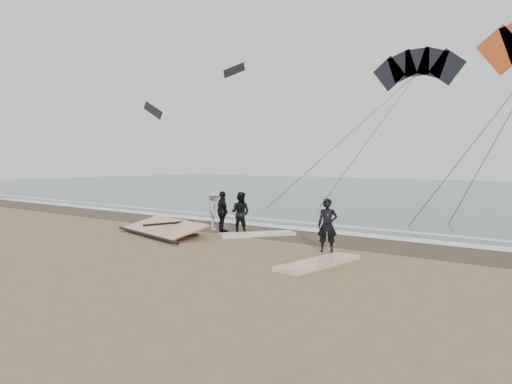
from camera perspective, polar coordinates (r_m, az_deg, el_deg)
ground at (r=14.96m, az=-7.39°, el=-6.69°), size 120.00×120.00×0.00m
sea at (r=44.61m, az=24.56°, el=-0.14°), size 120.00×54.00×0.02m
wet_sand at (r=18.34m, az=2.75°, el=-4.74°), size 120.00×2.80×0.01m
foam_near at (r=19.48m, az=5.15°, el=-4.19°), size 120.00×0.90×0.01m
foam_far at (r=20.91m, az=7.71°, el=-3.68°), size 120.00×0.45×0.01m
man_main at (r=14.67m, az=8.17°, el=-3.78°), size 0.68×0.60×1.58m
board_white at (r=12.96m, az=7.17°, el=-8.04°), size 1.00×2.81×0.11m
board_cream at (r=17.75m, az=0.12°, el=-4.85°), size 2.15×2.60×0.11m
trio_cluster at (r=18.70m, az=-3.61°, el=-2.23°), size 2.38×1.22×1.54m
sail_rig at (r=18.34m, az=-10.35°, el=-4.20°), size 4.41×2.61×0.51m
kite_dark at (r=40.02m, az=17.89°, el=13.07°), size 7.91×7.84×18.12m
distant_kites at (r=56.43m, az=-7.14°, el=11.47°), size 9.68×6.12×6.25m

